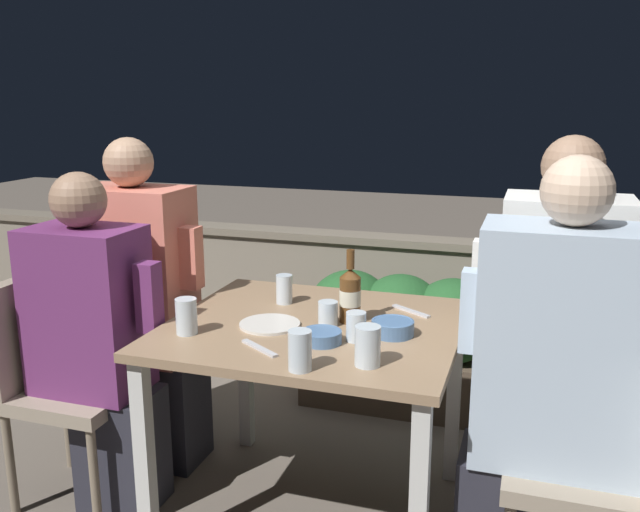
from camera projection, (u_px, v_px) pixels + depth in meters
name	position (u px, v px, depth m)	size (l,w,h in m)	color
parapet_wall	(396.00, 303.00, 3.65)	(9.00, 0.18, 0.74)	gray
dining_table	(314.00, 349.00, 2.30)	(0.97, 0.88, 0.72)	#937556
planter_hedge	(400.00, 333.00, 3.24)	(0.91, 0.47, 0.65)	brown
chair_left_near	(56.00, 365.00, 2.47)	(0.42, 0.41, 0.84)	gray
person_purple_stripe	(98.00, 344.00, 2.39)	(0.48, 0.26, 1.23)	#282833
chair_left_far	(106.00, 335.00, 2.78)	(0.42, 0.41, 0.84)	gray
person_coral_top	(144.00, 305.00, 2.69)	(0.50, 0.26, 1.32)	#282833
chair_right_near	(615.00, 447.00, 1.90)	(0.42, 0.41, 0.84)	gray
person_blue_shirt	(548.00, 390.00, 1.92)	(0.52, 0.26, 1.33)	#282833
chair_right_far	(605.00, 399.00, 2.19)	(0.42, 0.41, 0.84)	gray
person_white_polo	(548.00, 343.00, 2.21)	(0.48, 0.26, 1.36)	#282833
beer_bottle	(350.00, 295.00, 2.28)	(0.07, 0.07, 0.25)	brown
plate_0	(270.00, 324.00, 2.26)	(0.20, 0.20, 0.01)	silver
bowl_0	(322.00, 336.00, 2.10)	(0.13, 0.13, 0.04)	#4C709E
bowl_1	(393.00, 327.00, 2.17)	(0.14, 0.14, 0.05)	#4C709E
glass_cup_0	(300.00, 350.00, 1.89)	(0.07, 0.07, 0.12)	silver
glass_cup_1	(284.00, 289.00, 2.49)	(0.06, 0.06, 0.11)	silver
glass_cup_2	(356.00, 327.00, 2.11)	(0.06, 0.06, 0.09)	silver
glass_cup_3	(186.00, 316.00, 2.17)	(0.07, 0.07, 0.12)	silver
glass_cup_4	(368.00, 346.00, 1.92)	(0.07, 0.07, 0.12)	silver
glass_cup_5	(328.00, 313.00, 2.26)	(0.07, 0.07, 0.08)	silver
fork_0	(259.00, 348.00, 2.05)	(0.15, 0.11, 0.01)	silver
fork_1	(411.00, 311.00, 2.40)	(0.15, 0.11, 0.01)	silver
potted_plant	(623.00, 371.00, 2.65)	(0.33, 0.33, 0.68)	brown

